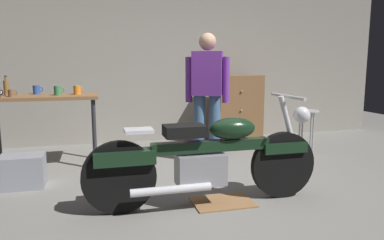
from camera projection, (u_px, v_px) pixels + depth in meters
ground_plane at (215, 195)px, 3.58m from camera, size 12.00×12.00×0.00m
back_wall at (162, 47)px, 6.02m from camera, size 8.00×0.12×3.10m
workbench at (44, 105)px, 4.47m from camera, size 1.30×0.64×0.90m
motorcycle at (208, 157)px, 3.29m from camera, size 2.19×0.60×1.00m
person_standing at (207, 92)px, 4.69m from camera, size 0.52×0.36×1.67m
shop_stool at (307, 120)px, 5.10m from camera, size 0.32×0.32×0.64m
wooden_dresser at (236, 109)px, 5.98m from camera, size 0.80×0.47×1.10m
drip_tray at (223, 202)px, 3.40m from camera, size 0.56×0.40×0.01m
storage_bin at (23, 171)px, 3.81m from camera, size 0.44×0.32×0.34m
mug_brown_stoneware at (12, 93)px, 4.27m from camera, size 0.11×0.08×0.09m
mug_blue_enamel at (37, 90)px, 4.62m from camera, size 0.12×0.09×0.11m
mug_green_speckled at (58, 91)px, 4.47m from camera, size 0.12×0.09×0.11m
mug_orange_travel at (77, 90)px, 4.58m from camera, size 0.12×0.09×0.11m
bottle at (6, 88)px, 4.42m from camera, size 0.06×0.06×0.24m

